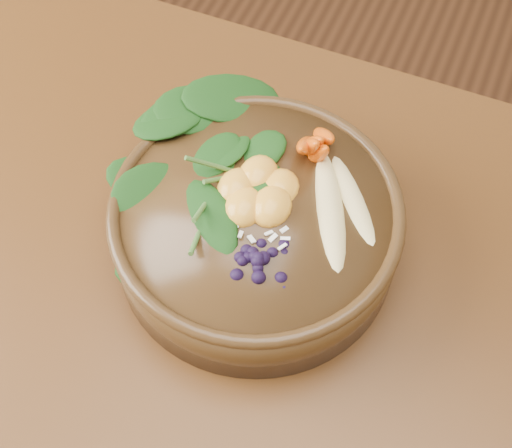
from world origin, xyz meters
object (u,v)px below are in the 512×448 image
Objects in this scene: banana_halves at (343,196)px; blueberry_pile at (259,251)px; dining_table at (300,432)px; mandarin_cluster at (258,183)px; kale_heap at (211,145)px; carrot_cluster at (309,119)px; stoneware_bowl at (256,229)px.

banana_halves is 1.20× the size of blueberry_pile.
dining_table is 0.26m from banana_halves.
banana_halves is at bearing 100.54° from dining_table.
kale_heap is at bearing 161.07° from mandarin_cluster.
kale_heap is 2.38× the size of carrot_cluster.
dining_table is 19.85× the size of carrot_cluster.
blueberry_pile reaches higher than dining_table.
kale_heap is 0.14m from banana_halves.
blueberry_pile reaches higher than stoneware_bowl.
blueberry_pile is (0.09, -0.09, -0.00)m from kale_heap.
blueberry_pile is (0.03, -0.05, 0.06)m from stoneware_bowl.
kale_heap is at bearing 156.45° from banana_halves.
kale_heap reaches higher than dining_table.
kale_heap is 0.10m from carrot_cluster.
kale_heap reaches higher than banana_halves.
kale_heap reaches higher than mandarin_cluster.
dining_table is at bearing -52.02° from stoneware_bowl.
dining_table is 9.86× the size of banana_halves.
stoneware_bowl is 0.10m from kale_heap.
stoneware_bowl is at bearing -73.48° from mandarin_cluster.
mandarin_cluster is (-0.08, -0.02, 0.00)m from banana_halves.
banana_halves is (0.06, -0.06, -0.03)m from carrot_cluster.
banana_halves reaches higher than stoneware_bowl.
stoneware_bowl is 0.08m from blueberry_pile.
banana_halves is (0.08, 0.04, 0.05)m from stoneware_bowl.
kale_heap is 0.06m from mandarin_cluster.
mandarin_cluster is (0.06, -0.02, -0.01)m from kale_heap.
kale_heap is 1.42× the size of blueberry_pile.
carrot_cluster is at bearing 79.17° from stoneware_bowl.
blueberry_pile reaches higher than banana_halves.
blueberry_pile is at bearing -45.34° from kale_heap.
mandarin_cluster is at bearing 170.25° from banana_halves.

